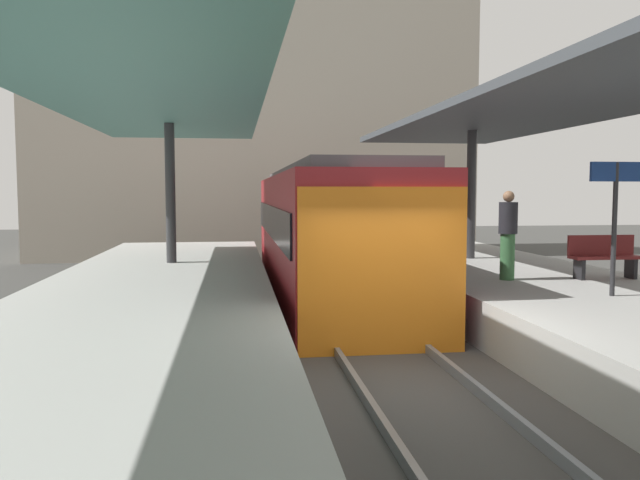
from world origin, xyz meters
TOP-DOWN VIEW (x-y plane):
  - ground_plane at (0.00, 0.00)m, footprint 80.00×80.00m
  - platform_left at (-3.80, 0.00)m, footprint 4.40×28.00m
  - track_ballast at (0.00, 0.00)m, footprint 3.20×28.00m
  - rail_near_side at (-0.72, 0.00)m, footprint 0.08×28.00m
  - rail_far_side at (0.72, 0.00)m, footprint 0.08×28.00m
  - commuter_train at (0.00, 7.69)m, footprint 2.78×12.44m
  - canopy_left at (-3.80, 1.40)m, footprint 4.18×21.00m
  - canopy_right at (3.80, 1.40)m, footprint 4.18×21.00m
  - platform_bench at (5.01, 3.67)m, footprint 1.40×0.41m
  - platform_sign at (3.93, 1.69)m, footprint 0.90×0.08m
  - passenger_near_bench at (3.03, 3.75)m, footprint 0.36×0.36m
  - station_building_backdrop at (-1.35, 20.00)m, footprint 18.00×6.00m

SIDE VIEW (x-z plane):
  - ground_plane at x=0.00m, z-range 0.00..0.00m
  - track_ballast at x=0.00m, z-range 0.00..0.20m
  - rail_near_side at x=-0.72m, z-range 0.20..0.34m
  - rail_far_side at x=0.72m, z-range 0.20..0.34m
  - platform_left at x=-3.80m, z-range 0.00..1.00m
  - platform_bench at x=5.01m, z-range 1.03..1.89m
  - commuter_train at x=0.00m, z-range 0.18..3.28m
  - passenger_near_bench at x=3.03m, z-range 1.04..2.78m
  - platform_sign at x=3.93m, z-range 1.52..3.73m
  - canopy_right at x=3.80m, z-range 2.60..6.05m
  - canopy_left at x=-3.80m, z-range 2.64..6.16m
  - station_building_backdrop at x=-1.35m, z-range 0.00..11.00m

